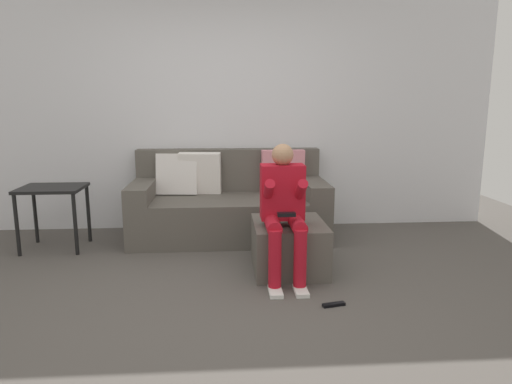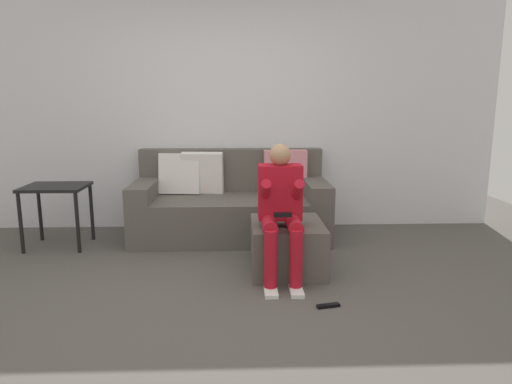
{
  "view_description": "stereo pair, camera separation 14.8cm",
  "coord_description": "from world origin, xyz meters",
  "px_view_note": "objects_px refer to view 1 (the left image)",
  "views": [
    {
      "loc": [
        0.02,
        -3.12,
        1.43
      ],
      "look_at": [
        0.33,
        1.15,
        0.59
      ],
      "focal_mm": 32.35,
      "sensor_mm": 36.0,
      "label": 1
    },
    {
      "loc": [
        0.17,
        -3.13,
        1.43
      ],
      "look_at": [
        0.33,
        1.15,
        0.59
      ],
      "focal_mm": 32.35,
      "sensor_mm": 36.0,
      "label": 2
    }
  ],
  "objects_px": {
    "side_table": "(52,196)",
    "remote_near_ottoman": "(334,305)",
    "person_seated": "(284,205)",
    "couch_sectional": "(229,206)",
    "ottoman": "(289,246)"
  },
  "relations": [
    {
      "from": "ottoman",
      "to": "side_table",
      "type": "xyz_separation_m",
      "value": [
        -2.22,
        0.74,
        0.32
      ]
    },
    {
      "from": "ottoman",
      "to": "side_table",
      "type": "bearing_deg",
      "value": 161.48
    },
    {
      "from": "person_seated",
      "to": "remote_near_ottoman",
      "type": "distance_m",
      "value": 0.88
    },
    {
      "from": "couch_sectional",
      "to": "ottoman",
      "type": "height_order",
      "value": "couch_sectional"
    },
    {
      "from": "person_seated",
      "to": "side_table",
      "type": "height_order",
      "value": "person_seated"
    },
    {
      "from": "couch_sectional",
      "to": "person_seated",
      "type": "xyz_separation_m",
      "value": [
        0.43,
        -1.25,
        0.28
      ]
    },
    {
      "from": "side_table",
      "to": "person_seated",
      "type": "bearing_deg",
      "value": -23.39
    },
    {
      "from": "side_table",
      "to": "remote_near_ottoman",
      "type": "bearing_deg",
      "value": -31.59
    },
    {
      "from": "couch_sectional",
      "to": "person_seated",
      "type": "height_order",
      "value": "person_seated"
    },
    {
      "from": "person_seated",
      "to": "remote_near_ottoman",
      "type": "relative_size",
      "value": 6.57
    },
    {
      "from": "side_table",
      "to": "couch_sectional",
      "type": "bearing_deg",
      "value": 10.46
    },
    {
      "from": "couch_sectional",
      "to": "ottoman",
      "type": "xyz_separation_m",
      "value": [
        0.5,
        -1.06,
        -0.13
      ]
    },
    {
      "from": "ottoman",
      "to": "couch_sectional",
      "type": "bearing_deg",
      "value": 115.4
    },
    {
      "from": "side_table",
      "to": "remote_near_ottoman",
      "type": "distance_m",
      "value": 2.91
    },
    {
      "from": "person_seated",
      "to": "remote_near_ottoman",
      "type": "xyz_separation_m",
      "value": [
        0.29,
        -0.57,
        -0.61
      ]
    }
  ]
}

